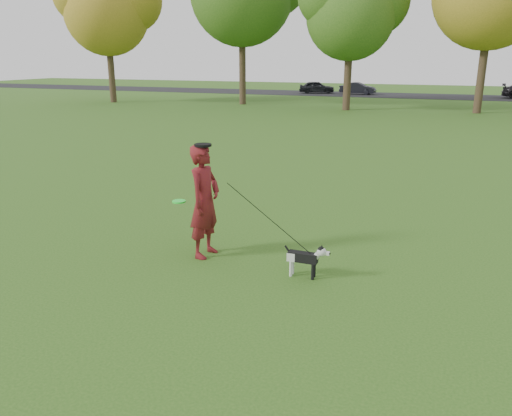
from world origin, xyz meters
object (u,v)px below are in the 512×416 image
at_px(dog, 306,257).
at_px(car_left, 317,87).
at_px(car_mid, 358,88).
at_px(man, 205,201).

xyz_separation_m(dog, car_left, (-10.22, 40.74, 0.24)).
distance_m(dog, car_left, 42.00).
bearing_deg(car_left, dog, 177.99).
xyz_separation_m(dog, car_mid, (-6.31, 40.74, 0.21)).
relative_size(man, car_mid, 0.60).
relative_size(dog, car_left, 0.22).
xyz_separation_m(man, dog, (1.90, -0.27, -0.64)).
bearing_deg(car_left, car_mid, -106.09).
height_order(car_left, car_mid, car_left).
relative_size(car_left, car_mid, 1.02).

